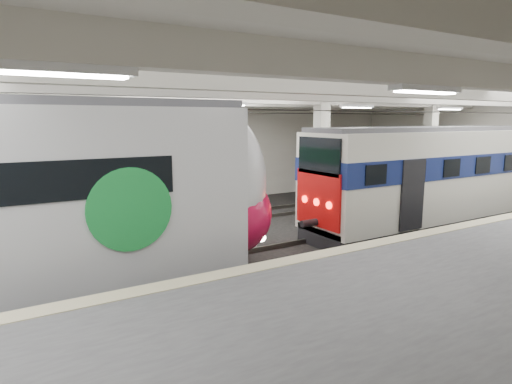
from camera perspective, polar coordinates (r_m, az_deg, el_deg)
station_hall at (r=11.60m, az=4.33°, el=3.86°), size 36.00×24.00×5.75m
modern_emu at (r=11.37m, az=-30.93°, el=-1.88°), size 15.44×3.18×4.90m
older_rer at (r=18.99m, az=22.79°, el=2.10°), size 12.35×2.73×4.12m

